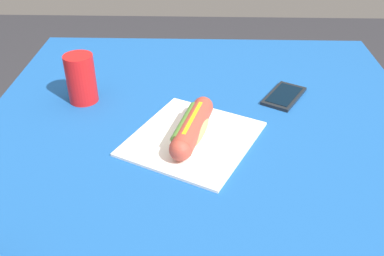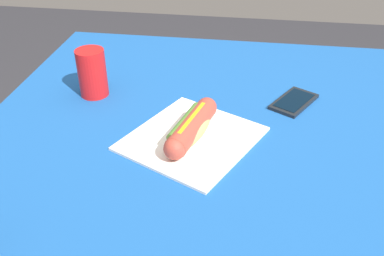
% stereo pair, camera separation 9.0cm
% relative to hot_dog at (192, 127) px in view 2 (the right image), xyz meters
% --- Properties ---
extents(dining_table, '(1.06, 1.02, 0.77)m').
position_rel_hot_dog_xyz_m(dining_table, '(0.04, -0.02, -0.17)').
color(dining_table, brown).
rests_on(dining_table, ground).
extents(paper_wrapper, '(0.34, 0.33, 0.01)m').
position_rel_hot_dog_xyz_m(paper_wrapper, '(-0.00, -0.00, -0.03)').
color(paper_wrapper, white).
rests_on(paper_wrapper, dining_table).
extents(hot_dog, '(0.21, 0.09, 0.05)m').
position_rel_hot_dog_xyz_m(hot_dog, '(0.00, 0.00, 0.00)').
color(hot_dog, tan).
rests_on(hot_dog, paper_wrapper).
extents(cell_phone, '(0.15, 0.13, 0.01)m').
position_rel_hot_dog_xyz_m(cell_phone, '(0.19, -0.22, -0.03)').
color(cell_phone, black).
rests_on(cell_phone, dining_table).
extents(drinking_cup, '(0.07, 0.07, 0.12)m').
position_rel_hot_dog_xyz_m(drinking_cup, '(0.16, 0.27, 0.03)').
color(drinking_cup, red).
rests_on(drinking_cup, dining_table).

